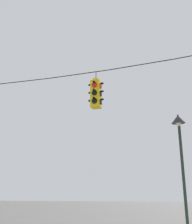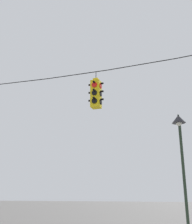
# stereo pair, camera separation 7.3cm
# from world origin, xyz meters

# --- Properties ---
(span_wire) EXTENTS (17.13, 0.03, 0.41)m
(span_wire) POSITION_xyz_m (-0.00, -0.21, 6.78)
(span_wire) COLOR black
(traffic_light_near_left_pole) EXTENTS (0.58, 0.58, 1.43)m
(traffic_light_near_left_pole) POSITION_xyz_m (0.76, -0.21, 5.76)
(traffic_light_near_left_pole) COLOR yellow
(street_lamp) EXTENTS (0.56, 0.95, 5.39)m
(street_lamp) POSITION_xyz_m (3.54, 2.45, 4.19)
(street_lamp) COLOR #233323
(street_lamp) RESTS_ON ground_plane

